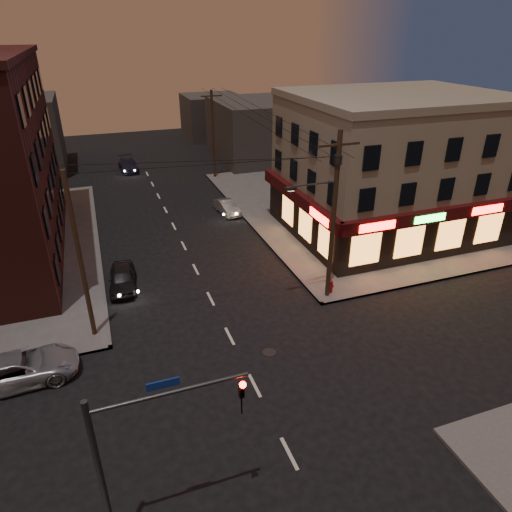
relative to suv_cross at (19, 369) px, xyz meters
name	(u,v)px	position (x,y,z in m)	size (l,w,h in m)	color
ground	(255,386)	(10.15, -4.00, -0.73)	(120.00, 120.00, 0.00)	black
sidewalk_ne	(368,204)	(28.15, 15.00, -0.65)	(24.00, 28.00, 0.15)	#514F4C
pizza_building	(392,166)	(26.08, 9.43, 4.62)	(15.85, 12.85, 10.50)	gray
bg_building_ne_a	(258,130)	(24.15, 34.00, 2.77)	(10.00, 12.00, 7.00)	#3F3D3A
bg_building_nw	(17,136)	(-2.85, 38.00, 3.27)	(9.00, 10.00, 8.00)	#3F3D3A
bg_building_ne_b	(212,116)	(22.15, 48.00, 2.27)	(8.00, 8.00, 6.00)	#3F3D3A
utility_pole_main	(332,209)	(16.83, 1.80, 5.03)	(4.20, 0.44, 10.00)	#382619
utility_pole_far	(213,135)	(16.95, 28.00, 3.92)	(0.26, 0.26, 9.00)	#382619
utility_pole_west	(80,259)	(3.35, 2.50, 3.92)	(0.24, 0.24, 9.00)	#382619
traffic_signal	(136,452)	(4.58, -9.60, 3.43)	(4.49, 0.32, 6.47)	#333538
suv_cross	(19,369)	(0.00, 0.00, 0.00)	(2.41, 5.22, 1.45)	gray
sedan_near	(122,278)	(5.28, 7.18, -0.04)	(1.62, 4.02, 1.37)	black
sedan_mid	(227,207)	(15.15, 17.27, -0.14)	(1.24, 3.56, 1.17)	gray
sedan_far	(128,165)	(8.35, 34.00, -0.04)	(1.92, 4.73, 1.37)	black
fire_hydrant	(331,286)	(17.28, 2.00, -0.11)	(0.39, 0.39, 0.85)	maroon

